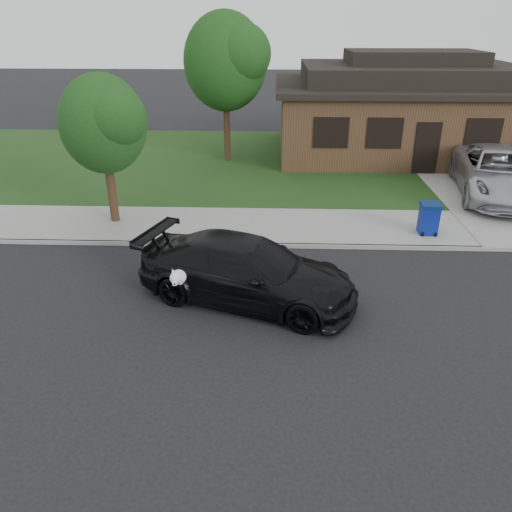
{
  "coord_description": "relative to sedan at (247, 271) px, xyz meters",
  "views": [
    {
      "loc": [
        -2.33,
        -9.88,
        6.11
      ],
      "look_at": [
        -2.71,
        0.59,
        1.1
      ],
      "focal_mm": 35.0,
      "sensor_mm": 36.0,
      "label": 1
    }
  ],
  "objects": [
    {
      "name": "ground",
      "position": [
        2.92,
        -0.48,
        -0.76
      ],
      "size": [
        120.0,
        120.0,
        0.0
      ],
      "primitive_type": "plane",
      "color": "black",
      "rests_on": "ground"
    },
    {
      "name": "recycling_bin",
      "position": [
        5.32,
        3.99,
        -0.15
      ],
      "size": [
        0.6,
        0.63,
        0.96
      ],
      "rotation": [
        0.0,
        0.0,
        -0.04
      ],
      "color": "navy",
      "rests_on": "sidewalk"
    },
    {
      "name": "driveway",
      "position": [
        8.92,
        9.52,
        -0.69
      ],
      "size": [
        4.5,
        13.0,
        0.14
      ],
      "primitive_type": "cube",
      "color": "gray",
      "rests_on": "ground"
    },
    {
      "name": "house",
      "position": [
        6.92,
        14.51,
        1.38
      ],
      "size": [
        12.6,
        8.6,
        4.65
      ],
      "color": "#422B1C",
      "rests_on": "ground"
    },
    {
      "name": "lawn",
      "position": [
        2.92,
        12.52,
        -0.69
      ],
      "size": [
        60.0,
        13.0,
        0.13
      ],
      "primitive_type": "cube",
      "color": "#193814",
      "rests_on": "ground"
    },
    {
      "name": "sidewalk",
      "position": [
        2.92,
        4.52,
        -0.7
      ],
      "size": [
        60.0,
        3.0,
        0.12
      ],
      "primitive_type": "cube",
      "color": "gray",
      "rests_on": "ground"
    },
    {
      "name": "tree_2",
      "position": [
        -4.46,
        4.63,
        2.51
      ],
      "size": [
        2.73,
        2.6,
        4.59
      ],
      "color": "#332114",
      "rests_on": "ground"
    },
    {
      "name": "curb",
      "position": [
        2.92,
        3.02,
        -0.7
      ],
      "size": [
        60.0,
        0.12,
        0.12
      ],
      "primitive_type": "cube",
      "color": "gray",
      "rests_on": "ground"
    },
    {
      "name": "sedan",
      "position": [
        0.0,
        0.0,
        0.0
      ],
      "size": [
        5.6,
        3.7,
        1.51
      ],
      "rotation": [
        0.0,
        0.0,
        1.24
      ],
      "color": "black",
      "rests_on": "ground"
    },
    {
      "name": "minivan",
      "position": [
        8.86,
        7.68,
        0.25
      ],
      "size": [
        3.98,
        6.64,
        1.72
      ],
      "primitive_type": "imported",
      "rotation": [
        0.0,
        0.0,
        -0.19
      ],
      "color": "#B3B5BB",
      "rests_on": "driveway"
    },
    {
      "name": "tree_0",
      "position": [
        -1.42,
        12.4,
        3.72
      ],
      "size": [
        3.78,
        3.6,
        6.34
      ],
      "color": "#332114",
      "rests_on": "ground"
    }
  ]
}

